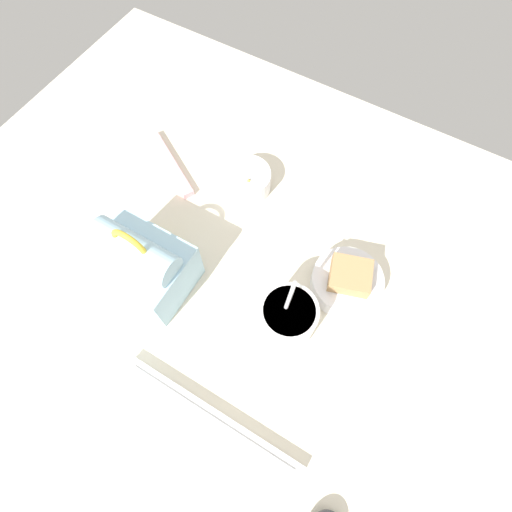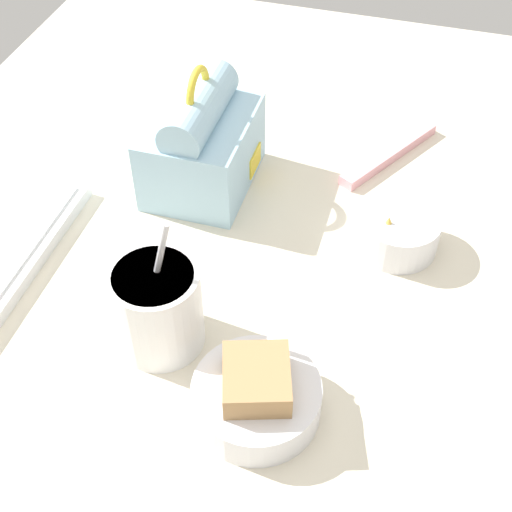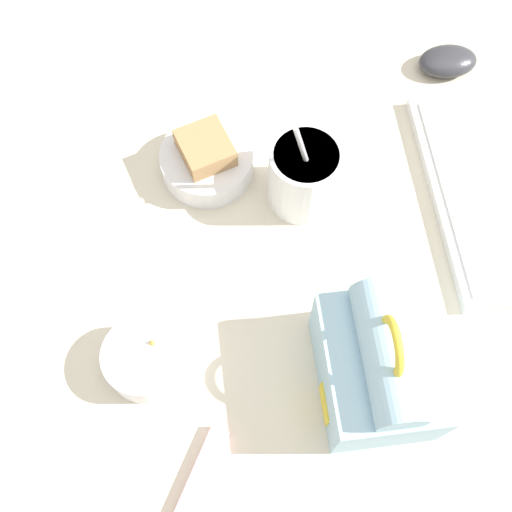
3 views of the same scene
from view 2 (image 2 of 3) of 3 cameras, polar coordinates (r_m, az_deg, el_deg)
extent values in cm
cube|color=beige|center=(90.92, -0.95, -1.50)|extent=(140.00, 110.00, 2.00)
cube|color=#9EC6DB|center=(99.71, -4.33, 8.33)|extent=(17.19, 13.31, 10.60)
cylinder|color=#9EC6DB|center=(95.67, -4.56, 11.60)|extent=(16.33, 5.83, 5.83)
cube|color=yellow|center=(101.68, -0.07, 7.63)|extent=(4.81, 0.30, 3.18)
torus|color=yellow|center=(94.22, -4.66, 12.92)|extent=(7.02, 1.00, 7.02)
cylinder|color=white|center=(79.64, -7.88, -4.15)|extent=(10.01, 10.01, 10.81)
cylinder|color=gold|center=(75.83, -8.26, -1.68)|extent=(8.81, 8.81, 0.60)
cylinder|color=silver|center=(75.06, -7.81, -0.60)|extent=(0.70, 3.69, 12.23)
cylinder|color=silver|center=(75.92, 0.04, -11.36)|extent=(13.62, 13.62, 4.17)
cube|color=#A87F51|center=(74.00, 0.04, -10.40)|extent=(9.23, 8.79, 5.83)
cylinder|color=silver|center=(93.08, 11.34, 1.84)|extent=(10.28, 10.28, 4.98)
ellipsoid|color=white|center=(93.60, 12.02, 2.77)|extent=(2.80, 2.80, 3.29)
cone|color=#EFBC47|center=(91.23, 10.46, 2.10)|extent=(4.65, 4.65, 4.23)
sphere|color=black|center=(93.43, 13.23, 1.53)|extent=(1.23, 1.23, 1.23)
sphere|color=black|center=(93.73, 12.91, 1.78)|extent=(1.23, 1.23, 1.23)
sphere|color=black|center=(93.76, 12.47, 1.90)|extent=(1.23, 1.23, 1.23)
cube|color=pink|center=(108.18, 10.60, 8.03)|extent=(18.44, 11.92, 1.60)
camera|label=1|loc=(0.61, -46.58, 44.28)|focal=28.00mm
camera|label=3|loc=(0.93, 14.99, 55.04)|focal=45.00mm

